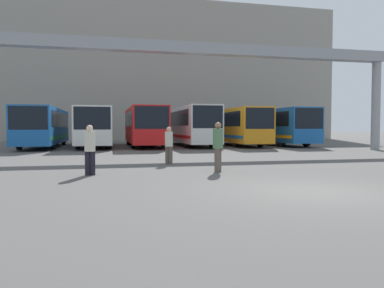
% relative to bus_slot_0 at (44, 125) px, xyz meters
% --- Properties ---
extents(ground_plane, '(200.00, 200.00, 0.00)m').
position_rel_bus_slot_0_xyz_m(ground_plane, '(9.90, -23.28, -1.76)').
color(ground_plane, '#514F4C').
extents(building_backdrop, '(49.32, 12.00, 17.31)m').
position_rel_bus_slot_0_xyz_m(building_backdrop, '(9.90, 19.70, 6.89)').
color(building_backdrop, gray).
rests_on(building_backdrop, ground).
extents(overhead_gantry, '(27.67, 0.80, 6.86)m').
position_rel_bus_slot_0_xyz_m(overhead_gantry, '(9.90, -8.68, 3.99)').
color(overhead_gantry, gray).
rests_on(overhead_gantry, ground).
extents(bus_slot_0, '(2.61, 12.06, 3.05)m').
position_rel_bus_slot_0_xyz_m(bus_slot_0, '(0.00, 0.00, 0.00)').
color(bus_slot_0, '#1959A5').
rests_on(bus_slot_0, ground).
extents(bus_slot_1, '(2.62, 11.86, 3.06)m').
position_rel_bus_slot_0_xyz_m(bus_slot_1, '(3.96, -0.10, 0.01)').
color(bus_slot_1, silver).
rests_on(bus_slot_1, ground).
extents(bus_slot_2, '(2.61, 11.40, 3.15)m').
position_rel_bus_slot_0_xyz_m(bus_slot_2, '(7.92, -0.33, 0.05)').
color(bus_slot_2, red).
rests_on(bus_slot_2, ground).
extents(bus_slot_3, '(2.43, 12.44, 3.25)m').
position_rel_bus_slot_0_xyz_m(bus_slot_3, '(11.88, 0.19, 0.11)').
color(bus_slot_3, silver).
rests_on(bus_slot_3, ground).
extents(bus_slot_4, '(2.48, 11.06, 3.13)m').
position_rel_bus_slot_0_xyz_m(bus_slot_4, '(15.84, -0.50, 0.04)').
color(bus_slot_4, orange).
rests_on(bus_slot_4, ground).
extents(bus_slot_5, '(2.57, 10.59, 3.15)m').
position_rel_bus_slot_0_xyz_m(bus_slot_5, '(19.80, -0.74, 0.05)').
color(bus_slot_5, '#1959A5').
rests_on(bus_slot_5, ground).
extents(pedestrian_mid_right, '(0.35, 0.35, 1.67)m').
position_rel_bus_slot_0_xyz_m(pedestrian_mid_right, '(4.35, -18.76, -0.87)').
color(pedestrian_mid_right, black).
rests_on(pedestrian_mid_right, ground).
extents(pedestrian_far_center, '(0.37, 0.37, 1.77)m').
position_rel_bus_slot_0_xyz_m(pedestrian_far_center, '(8.77, -18.81, -0.82)').
color(pedestrian_far_center, brown).
rests_on(pedestrian_far_center, ground).
extents(pedestrian_near_center, '(0.34, 0.34, 1.62)m').
position_rel_bus_slot_0_xyz_m(pedestrian_near_center, '(7.51, -15.68, -0.90)').
color(pedestrian_near_center, brown).
rests_on(pedestrian_near_center, ground).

